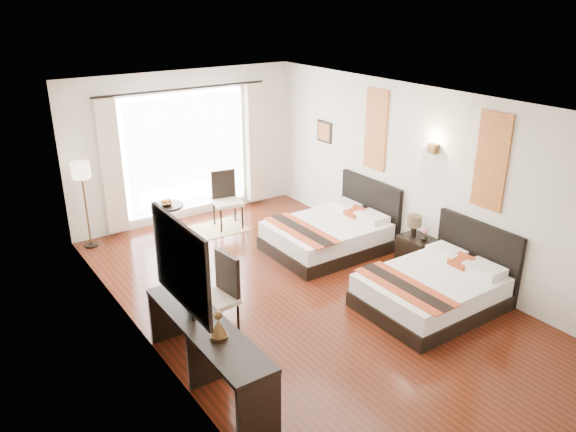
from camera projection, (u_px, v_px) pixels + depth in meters
floor at (302, 296)px, 8.10m from camera, size 4.50×7.50×0.01m
ceiling at (304, 102)px, 7.06m from camera, size 4.50×7.50×0.02m
wall_headboard at (419, 177)px, 8.76m from camera, size 0.01×7.50×2.80m
wall_desk at (144, 245)px, 6.40m from camera, size 0.01×7.50×2.80m
wall_window at (185, 147)px, 10.45m from camera, size 4.50×0.01×2.80m
wall_entry at (564, 335)px, 4.71m from camera, size 4.50×0.01×2.80m
window_glass at (186, 152)px, 10.47m from camera, size 2.40×0.02×2.20m
sheer_curtain at (187, 153)px, 10.43m from camera, size 2.30×0.02×2.10m
drape_left at (111, 167)px, 9.64m from camera, size 0.35×0.14×2.35m
drape_right at (255, 143)px, 11.17m from camera, size 0.35×0.14×2.35m
art_panel_near at (491, 161)px, 7.58m from camera, size 0.03×0.50×1.35m
art_panel_far at (376, 130)px, 9.33m from camera, size 0.03×0.50×1.35m
wall_sconce at (433, 148)px, 8.33m from camera, size 0.10×0.14×0.14m
mirror_frame at (181, 264)px, 5.61m from camera, size 0.04×1.25×0.95m
mirror_glass at (183, 263)px, 5.63m from camera, size 0.01×1.12×0.82m
bed_near at (435, 288)px, 7.75m from camera, size 1.89×1.47×1.06m
bed_far at (331, 234)px, 9.48m from camera, size 1.94×1.51×1.09m
nightstand at (416, 252)px, 8.87m from camera, size 0.43×0.53×0.51m
table_lamp at (414, 223)px, 8.73m from camera, size 0.22×0.22×0.36m
vase at (424, 238)px, 8.64m from camera, size 0.15×0.15×0.12m
console_desk at (208, 354)px, 6.17m from camera, size 0.50×2.20×0.76m
television at (184, 284)px, 6.37m from camera, size 0.44×0.79×0.47m
bronze_figurine at (218, 327)px, 5.74m from camera, size 0.21×0.21×0.28m
desk_chair at (216, 312)px, 7.08m from camera, size 0.55×0.55×1.07m
floor_lamp at (82, 176)px, 9.22m from camera, size 0.30×0.30×1.50m
side_table at (169, 222)px, 9.86m from camera, size 0.56×0.56×0.65m
fruit_bowl at (167, 204)px, 9.69m from camera, size 0.29×0.29×0.06m
window_chair at (228, 211)px, 10.38m from camera, size 0.56×0.56×1.05m
jute_rug at (213, 229)px, 10.35m from camera, size 1.17×0.82×0.01m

